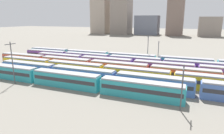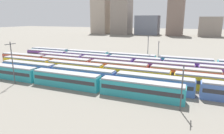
# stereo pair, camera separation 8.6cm
# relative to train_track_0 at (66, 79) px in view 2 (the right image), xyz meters

# --- Properties ---
(ground_plane) EXTENTS (600.00, 600.00, 0.00)m
(ground_plane) POSITION_rel_train_track_0_xyz_m (-19.45, 15.60, -1.90)
(ground_plane) COLOR slate
(train_track_0) EXTENTS (55.80, 3.06, 3.75)m
(train_track_0) POSITION_rel_train_track_0_xyz_m (0.00, 0.00, 0.00)
(train_track_0) COLOR teal
(train_track_0) RESTS_ON ground_plane
(train_track_1) EXTENTS (74.70, 3.06, 3.75)m
(train_track_1) POSITION_rel_train_track_0_xyz_m (11.18, 5.20, 0.00)
(train_track_1) COLOR #4C70BC
(train_track_1) RESTS_ON ground_plane
(train_track_2) EXTENTS (74.70, 3.06, 3.75)m
(train_track_2) POSITION_rel_train_track_0_xyz_m (5.35, 10.40, 0.00)
(train_track_2) COLOR yellow
(train_track_2) RESTS_ON ground_plane
(train_track_3) EXTENTS (74.70, 3.06, 3.75)m
(train_track_3) POSITION_rel_train_track_0_xyz_m (-1.51, 15.60, 0.00)
(train_track_3) COLOR #BC4C38
(train_track_3) RESTS_ON ground_plane
(train_track_4) EXTENTS (74.70, 3.06, 3.75)m
(train_track_4) POSITION_rel_train_track_0_xyz_m (11.02, 20.80, 0.00)
(train_track_4) COLOR #6B429E
(train_track_4) RESTS_ON ground_plane
(train_track_5) EXTENTS (93.60, 3.06, 3.75)m
(train_track_5) POSITION_rel_train_track_0_xyz_m (10.03, 26.00, 0.00)
(train_track_5) COLOR #6B429E
(train_track_5) RESTS_ON ground_plane
(train_track_6) EXTENTS (112.50, 3.06, 3.75)m
(train_track_6) POSITION_rel_train_track_0_xyz_m (16.82, 31.20, 0.00)
(train_track_6) COLOR teal
(train_track_6) RESTS_ON ground_plane
(catenary_pole_0) EXTENTS (0.24, 3.20, 10.94)m
(catenary_pole_0) POSITION_rel_train_track_0_xyz_m (-13.82, -3.14, 4.13)
(catenary_pole_0) COLOR #4C4C51
(catenary_pole_0) RESTS_ON ground_plane
(catenary_pole_1) EXTENTS (0.24, 3.20, 8.62)m
(catenary_pole_1) POSITION_rel_train_track_0_xyz_m (16.81, 33.96, 2.93)
(catenary_pole_1) COLOR #4C4C51
(catenary_pole_1) RESTS_ON ground_plane
(catenary_pole_2) EXTENTS (0.24, 3.20, 8.67)m
(catenary_pole_2) POSITION_rel_train_track_0_xyz_m (27.10, -3.20, 2.96)
(catenary_pole_2) COLOR #4C4C51
(catenary_pole_2) RESTS_ON ground_plane
(catenary_pole_3) EXTENTS (0.24, 3.20, 10.68)m
(catenary_pole_3) POSITION_rel_train_track_0_xyz_m (12.85, 34.24, 3.99)
(catenary_pole_3) COLOR #4C4C51
(catenary_pole_3) RESTS_ON ground_plane
(distant_building_0) EXTENTS (17.64, 18.85, 41.02)m
(distant_building_0) POSITION_rel_train_track_0_xyz_m (-70.63, 170.71, 18.61)
(distant_building_0) COLOR #A89989
(distant_building_0) RESTS_ON ground_plane
(distant_building_1) EXTENTS (18.97, 21.03, 48.58)m
(distant_building_1) POSITION_rel_train_track_0_xyz_m (-45.72, 170.71, 22.38)
(distant_building_1) COLOR gray
(distant_building_1) RESTS_ON ground_plane
(distant_building_2) EXTENTS (23.54, 17.39, 19.51)m
(distant_building_2) POSITION_rel_train_track_0_xyz_m (-17.24, 170.71, 7.85)
(distant_building_2) COLOR slate
(distant_building_2) RESTS_ON ground_plane
(distant_building_3) EXTENTS (15.21, 19.07, 37.59)m
(distant_building_3) POSITION_rel_train_track_0_xyz_m (10.54, 170.71, 16.89)
(distant_building_3) COLOR #7A665B
(distant_building_3) RESTS_ON ground_plane
(distant_building_4) EXTENTS (19.31, 17.44, 18.22)m
(distant_building_4) POSITION_rel_train_track_0_xyz_m (41.68, 170.71, 7.20)
(distant_building_4) COLOR gray
(distant_building_4) RESTS_ON ground_plane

